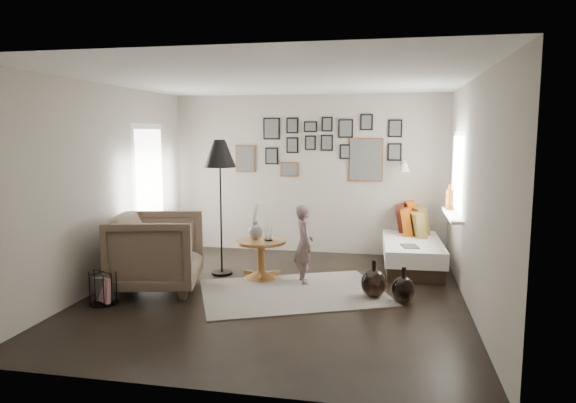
% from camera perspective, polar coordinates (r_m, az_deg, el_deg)
% --- Properties ---
extents(ground, '(4.80, 4.80, 0.00)m').
position_cam_1_polar(ground, '(6.41, -1.33, -10.37)').
color(ground, black).
rests_on(ground, ground).
extents(wall_back, '(4.50, 0.00, 4.50)m').
position_cam_1_polar(wall_back, '(8.48, 2.17, 3.03)').
color(wall_back, '#9D968A').
rests_on(wall_back, ground).
extents(wall_front, '(4.50, 0.00, 4.50)m').
position_cam_1_polar(wall_front, '(3.85, -9.18, -2.68)').
color(wall_front, '#9D968A').
rests_on(wall_front, ground).
extents(wall_left, '(0.00, 4.80, 4.80)m').
position_cam_1_polar(wall_left, '(6.98, -19.72, 1.58)').
color(wall_left, '#9D968A').
rests_on(wall_left, ground).
extents(wall_right, '(0.00, 4.80, 4.80)m').
position_cam_1_polar(wall_right, '(6.06, 19.88, 0.72)').
color(wall_right, '#9D968A').
rests_on(wall_right, ground).
extents(ceiling, '(4.80, 4.80, 0.00)m').
position_cam_1_polar(ceiling, '(6.13, -1.41, 13.42)').
color(ceiling, white).
rests_on(ceiling, wall_back).
extents(door_left, '(0.00, 2.14, 2.14)m').
position_cam_1_polar(door_left, '(8.04, -15.17, 0.72)').
color(door_left, white).
rests_on(door_left, wall_left).
extents(window_right, '(0.15, 1.32, 1.30)m').
position_cam_1_polar(window_right, '(7.42, 17.65, -0.86)').
color(window_right, white).
rests_on(window_right, wall_right).
extents(gallery_wall, '(2.74, 0.03, 1.08)m').
position_cam_1_polar(gallery_wall, '(8.40, 4.12, 5.99)').
color(gallery_wall, brown).
rests_on(gallery_wall, wall_back).
extents(wall_sconce, '(0.18, 0.36, 0.16)m').
position_cam_1_polar(wall_sconce, '(8.10, 12.79, 3.78)').
color(wall_sconce, white).
rests_on(wall_sconce, wall_back).
extents(rug, '(2.66, 2.32, 0.01)m').
position_cam_1_polar(rug, '(6.50, 0.58, -10.06)').
color(rug, beige).
rests_on(rug, ground).
extents(pedestal_table, '(0.68, 0.68, 0.54)m').
position_cam_1_polar(pedestal_table, '(7.06, -3.02, -6.60)').
color(pedestal_table, brown).
rests_on(pedestal_table, ground).
extents(vase, '(0.20, 0.20, 0.49)m').
position_cam_1_polar(vase, '(7.00, -3.64, -3.04)').
color(vase, black).
rests_on(vase, pedestal_table).
extents(candles, '(0.12, 0.12, 0.25)m').
position_cam_1_polar(candles, '(6.94, -2.16, -3.35)').
color(candles, black).
rests_on(candles, pedestal_table).
extents(daybed, '(0.88, 1.96, 0.92)m').
position_cam_1_polar(daybed, '(7.94, 13.56, -4.87)').
color(daybed, black).
rests_on(daybed, ground).
extents(magazine_on_daybed, '(0.26, 0.32, 0.02)m').
position_cam_1_polar(magazine_on_daybed, '(7.28, 13.39, -4.85)').
color(magazine_on_daybed, black).
rests_on(magazine_on_daybed, daybed).
extents(armchair, '(1.28, 1.26, 0.97)m').
position_cam_1_polar(armchair, '(6.72, -14.34, -5.46)').
color(armchair, brown).
rests_on(armchair, ground).
extents(armchair_cushion, '(0.52, 0.53, 0.20)m').
position_cam_1_polar(armchair_cushion, '(6.75, -13.93, -5.45)').
color(armchair_cushion, silver).
rests_on(armchair_cushion, armchair).
extents(floor_lamp, '(0.44, 0.44, 1.89)m').
position_cam_1_polar(floor_lamp, '(7.13, -7.57, 4.74)').
color(floor_lamp, black).
rests_on(floor_lamp, ground).
extents(magazine_basket, '(0.40, 0.40, 0.38)m').
position_cam_1_polar(magazine_basket, '(6.42, -19.84, -9.04)').
color(magazine_basket, black).
rests_on(magazine_basket, ground).
extents(demijohn_large, '(0.31, 0.31, 0.46)m').
position_cam_1_polar(demijohn_large, '(6.36, 9.49, -8.93)').
color(demijohn_large, black).
rests_on(demijohn_large, ground).
extents(demijohn_small, '(0.27, 0.27, 0.42)m').
position_cam_1_polar(demijohn_small, '(6.26, 12.70, -9.50)').
color(demijohn_small, black).
rests_on(demijohn_small, ground).
extents(child, '(0.38, 0.45, 1.05)m').
position_cam_1_polar(child, '(6.78, 1.80, -4.78)').
color(child, '#665050').
rests_on(child, ground).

